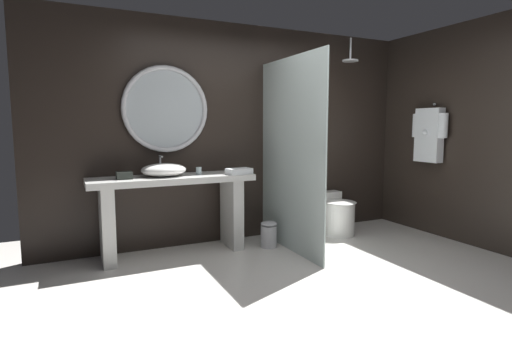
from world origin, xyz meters
The scene contains 14 objects.
ground_plane centered at (0.00, 0.00, 0.00)m, with size 5.76×5.76×0.00m, color silver.
back_wall_panel centered at (0.00, 1.90, 1.30)m, with size 4.80×0.10×2.60m, color black.
side_wall_right centered at (2.35, 0.76, 1.30)m, with size 0.10×2.47×2.60m, color black.
vanity_counter centered at (-0.93, 1.58, 0.57)m, with size 1.74×0.51×0.86m.
vessel_sink centered at (-1.01, 1.59, 0.93)m, with size 0.48×0.39×0.21m.
tumbler_cup centered at (-0.63, 1.59, 0.90)m, with size 0.06×0.06×0.08m, color silver.
tissue_box centered at (-1.42, 1.55, 0.90)m, with size 0.15×0.14×0.07m, color #282D28.
round_wall_mirror centered at (-0.93, 1.81, 1.58)m, with size 0.96×0.05×0.96m.
shower_glass_panel centered at (0.30, 1.17, 1.07)m, with size 0.02×1.35×2.14m, color silver.
rain_shower_head centered at (1.37, 1.53, 2.24)m, with size 0.20×0.20×0.29m.
hanging_bathrobe centered at (2.21, 0.99, 1.30)m, with size 0.20×0.51×0.75m.
toilet centered at (1.18, 1.49, 0.25)m, with size 0.41×0.59×0.52m.
waste_bin centered at (0.12, 1.35, 0.15)m, with size 0.19×0.19×0.30m.
folded_hand_towel centered at (-0.22, 1.42, 0.89)m, with size 0.28×0.15×0.06m, color white.
Camera 1 is at (-1.93, -2.62, 1.41)m, focal length 27.88 mm.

